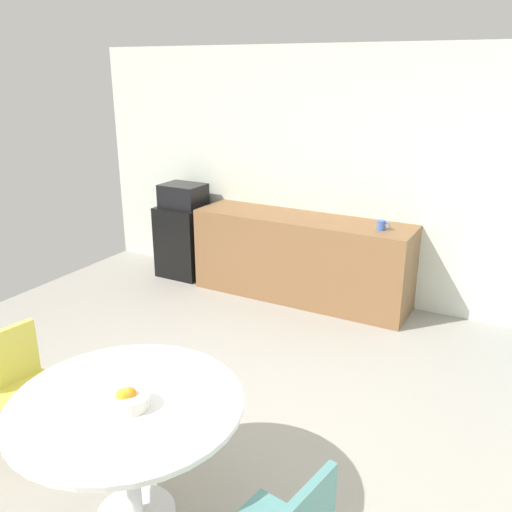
% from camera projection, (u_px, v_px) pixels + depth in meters
% --- Properties ---
extents(ground_plane, '(6.00, 6.00, 0.00)m').
position_uv_depth(ground_plane, '(169.00, 443.00, 3.66)').
color(ground_plane, '#9E998E').
extents(wall_back, '(6.00, 0.10, 2.60)m').
position_uv_depth(wall_back, '(339.00, 176.00, 5.71)').
color(wall_back, silver).
rests_on(wall_back, ground_plane).
extents(counter_block, '(2.33, 0.60, 0.90)m').
position_uv_depth(counter_block, '(301.00, 258.00, 5.82)').
color(counter_block, brown).
rests_on(counter_block, ground_plane).
extents(mini_fridge, '(0.54, 0.54, 0.84)m').
position_uv_depth(mini_fridge, '(185.00, 240.00, 6.52)').
color(mini_fridge, black).
rests_on(mini_fridge, ground_plane).
extents(microwave, '(0.48, 0.38, 0.26)m').
position_uv_depth(microwave, '(183.00, 195.00, 6.34)').
color(microwave, black).
rests_on(microwave, mini_fridge).
extents(round_table, '(1.22, 1.22, 0.75)m').
position_uv_depth(round_table, '(128.00, 421.00, 2.86)').
color(round_table, silver).
rests_on(round_table, ground_plane).
extents(chair_yellow, '(0.47, 0.47, 0.83)m').
position_uv_depth(chair_yellow, '(20.00, 377.00, 3.47)').
color(chair_yellow, silver).
rests_on(chair_yellow, ground_plane).
extents(fruit_bowl, '(0.20, 0.20, 0.11)m').
position_uv_depth(fruit_bowl, '(129.00, 399.00, 2.76)').
color(fruit_bowl, silver).
rests_on(fruit_bowl, round_table).
extents(mug_white, '(0.13, 0.08, 0.09)m').
position_uv_depth(mug_white, '(382.00, 225.00, 5.22)').
color(mug_white, '#3F66BF').
rests_on(mug_white, counter_block).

